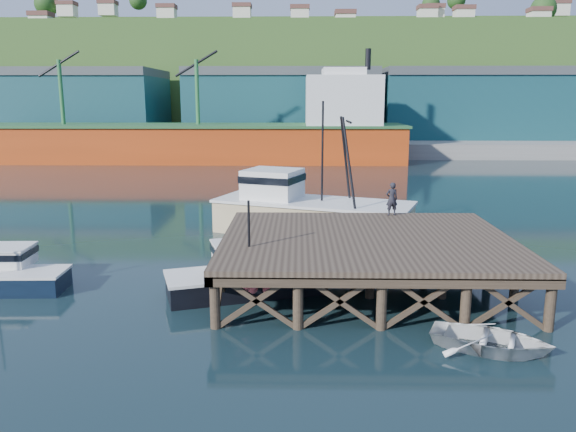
{
  "coord_description": "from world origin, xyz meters",
  "views": [
    {
      "loc": [
        2.67,
        -22.84,
        7.76
      ],
      "look_at": [
        2.17,
        2.0,
        2.57
      ],
      "focal_mm": 35.0,
      "sensor_mm": 36.0,
      "label": 1
    }
  ],
  "objects_px": {
    "boat_navy": "(4,274)",
    "dockworker": "(392,199)",
    "boat_black": "(245,274)",
    "trawler": "(309,207)",
    "dinghy": "(491,339)"
  },
  "relations": [
    {
      "from": "boat_navy",
      "to": "boat_black",
      "type": "distance_m",
      "value": 10.01
    },
    {
      "from": "trawler",
      "to": "boat_navy",
      "type": "bearing_deg",
      "value": -121.09
    },
    {
      "from": "boat_black",
      "to": "dinghy",
      "type": "xyz_separation_m",
      "value": [
        8.27,
        -5.43,
        -0.34
      ]
    },
    {
      "from": "trawler",
      "to": "dinghy",
      "type": "distance_m",
      "value": 16.6
    },
    {
      "from": "boat_black",
      "to": "dockworker",
      "type": "distance_m",
      "value": 8.88
    },
    {
      "from": "trawler",
      "to": "dinghy",
      "type": "bearing_deg",
      "value": -50.2
    },
    {
      "from": "trawler",
      "to": "dockworker",
      "type": "relative_size",
      "value": 7.42
    },
    {
      "from": "boat_navy",
      "to": "boat_black",
      "type": "height_order",
      "value": "boat_black"
    },
    {
      "from": "boat_navy",
      "to": "dockworker",
      "type": "height_order",
      "value": "dockworker"
    },
    {
      "from": "boat_navy",
      "to": "dinghy",
      "type": "bearing_deg",
      "value": -18.94
    },
    {
      "from": "boat_navy",
      "to": "dinghy",
      "type": "xyz_separation_m",
      "value": [
        18.28,
        -5.47,
        -0.28
      ]
    },
    {
      "from": "boat_black",
      "to": "dockworker",
      "type": "bearing_deg",
      "value": 19.75
    },
    {
      "from": "boat_navy",
      "to": "dinghy",
      "type": "relative_size",
      "value": 1.44
    },
    {
      "from": "boat_navy",
      "to": "trawler",
      "type": "bearing_deg",
      "value": 36.17
    },
    {
      "from": "boat_navy",
      "to": "dockworker",
      "type": "xyz_separation_m",
      "value": [
        16.8,
        5.25,
        2.29
      ]
    }
  ]
}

